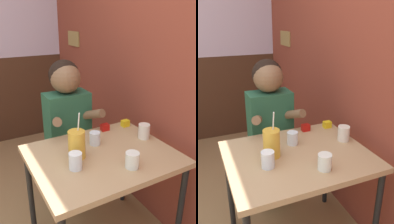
{
  "view_description": "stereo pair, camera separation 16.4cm",
  "coord_description": "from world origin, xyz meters",
  "views": [
    {
      "loc": [
        0.1,
        -0.75,
        1.56
      ],
      "look_at": [
        0.85,
        0.59,
        0.98
      ],
      "focal_mm": 40.0,
      "sensor_mm": 36.0,
      "label": 1
    },
    {
      "loc": [
        0.25,
        -0.82,
        1.56
      ],
      "look_at": [
        0.85,
        0.59,
        0.98
      ],
      "focal_mm": 40.0,
      "sensor_mm": 36.0,
      "label": 2
    }
  ],
  "objects": [
    {
      "name": "brick_wall_right",
      "position": [
        1.35,
        1.25,
        1.35
      ],
      "size": [
        0.08,
        4.5,
        2.7
      ],
      "color": "brown",
      "rests_on": "ground_plane"
    },
    {
      "name": "main_table",
      "position": [
        0.8,
        0.44,
        0.68
      ],
      "size": [
        0.89,
        0.73,
        0.76
      ],
      "color": "tan",
      "rests_on": "ground_plane"
    },
    {
      "name": "person_seated",
      "position": [
        0.78,
        0.97,
        0.7
      ],
      "size": [
        0.42,
        0.42,
        1.27
      ],
      "color": "#235138",
      "rests_on": "ground_plane"
    },
    {
      "name": "cocktail_pitcher",
      "position": [
        0.64,
        0.48,
        0.85
      ],
      "size": [
        0.1,
        0.1,
        0.29
      ],
      "color": "gold",
      "rests_on": "main_table"
    },
    {
      "name": "glass_near_pitcher",
      "position": [
        0.58,
        0.37,
        0.81
      ],
      "size": [
        0.08,
        0.08,
        0.1
      ],
      "color": "silver",
      "rests_on": "main_table"
    },
    {
      "name": "glass_center",
      "position": [
        0.87,
        0.22,
        0.81
      ],
      "size": [
        0.08,
        0.08,
        0.09
      ],
      "color": "silver",
      "rests_on": "main_table"
    },
    {
      "name": "glass_far_side",
      "position": [
        1.17,
        0.49,
        0.81
      ],
      "size": [
        0.08,
        0.08,
        0.1
      ],
      "color": "silver",
      "rests_on": "main_table"
    },
    {
      "name": "glass_by_brick",
      "position": [
        0.82,
        0.57,
        0.8
      ],
      "size": [
        0.07,
        0.07,
        0.09
      ],
      "color": "silver",
      "rests_on": "main_table"
    },
    {
      "name": "condiment_ketchup",
      "position": [
        0.99,
        0.73,
        0.78
      ],
      "size": [
        0.06,
        0.04,
        0.05
      ],
      "color": "#B7140F",
      "rests_on": "main_table"
    },
    {
      "name": "condiment_mustard",
      "position": [
        1.17,
        0.72,
        0.78
      ],
      "size": [
        0.06,
        0.04,
        0.05
      ],
      "color": "yellow",
      "rests_on": "main_table"
    }
  ]
}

